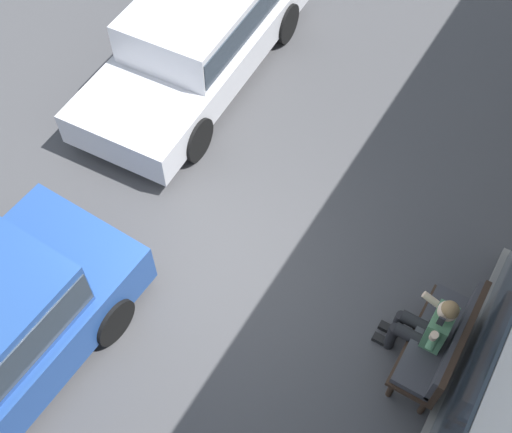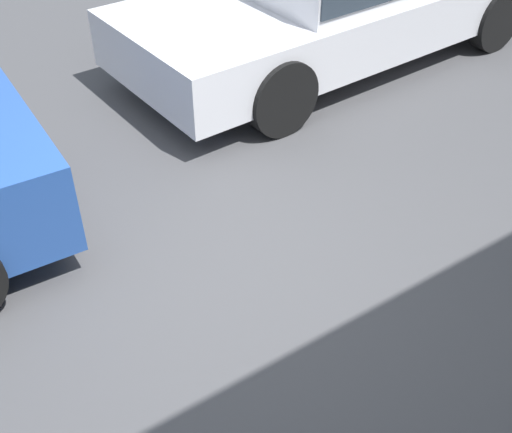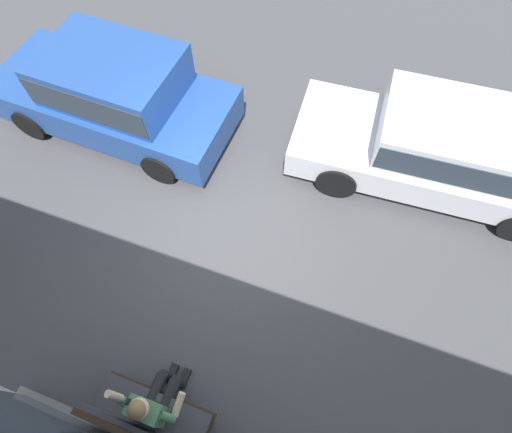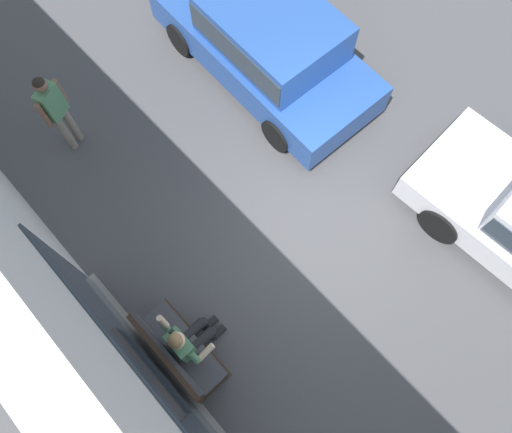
% 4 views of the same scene
% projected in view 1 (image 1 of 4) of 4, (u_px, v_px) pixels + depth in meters
% --- Properties ---
extents(ground_plane, '(60.00, 60.00, 0.00)m').
position_uv_depth(ground_plane, '(218.00, 265.00, 8.33)').
color(ground_plane, '#424244').
extents(bench, '(1.42, 0.55, 0.99)m').
position_uv_depth(bench, '(444.00, 342.00, 7.12)').
color(bench, '#332319').
rests_on(bench, ground_plane).
extents(person_on_phone, '(0.73, 0.74, 1.32)m').
position_uv_depth(person_on_phone, '(428.00, 327.00, 7.08)').
color(person_on_phone, black).
rests_on(person_on_phone, ground_plane).
extents(parked_car_near, '(4.72, 2.04, 1.40)m').
position_uv_depth(parked_car_near, '(198.00, 34.00, 9.75)').
color(parked_car_near, silver).
rests_on(parked_car_near, ground_plane).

